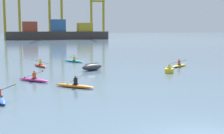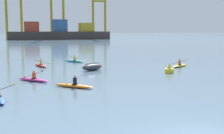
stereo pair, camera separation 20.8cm
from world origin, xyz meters
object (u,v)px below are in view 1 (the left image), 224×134
object	(u,v)px
kayak_magenta	(34,79)
kayak_orange	(75,85)
capsized_dinghy	(92,67)
kayak_yellow	(179,65)
gantry_crane_east_mid	(56,3)
channel_buoy	(169,69)
container_barge	(58,33)
gantry_crane_east	(98,7)
gantry_crane_west_mid	(12,3)
kayak_teal	(74,61)
kayak_red	(40,65)

from	to	relation	value
kayak_magenta	kayak_orange	size ratio (longest dim) A/B	1.01
capsized_dinghy	kayak_orange	xyz separation A→B (m)	(-3.54, -9.21, -0.18)
kayak_magenta	kayak_yellow	size ratio (longest dim) A/B	0.93
gantry_crane_east_mid	channel_buoy	size ratio (longest dim) A/B	36.67
container_barge	gantry_crane_east	distance (m)	29.20
gantry_crane_west_mid	gantry_crane_east_mid	distance (m)	20.54
gantry_crane_east	kayak_magenta	distance (m)	133.01
capsized_dinghy	channel_buoy	size ratio (longest dim) A/B	2.82
gantry_crane_east_mid	kayak_magenta	world-z (taller)	gantry_crane_east_mid
kayak_teal	gantry_crane_east	bearing A→B (deg)	73.91
kayak_yellow	gantry_crane_east	bearing A→B (deg)	80.03
gantry_crane_west_mid	kayak_magenta	size ratio (longest dim) A/B	12.24
capsized_dinghy	kayak_magenta	xyz separation A→B (m)	(-6.39, -5.42, -0.18)
kayak_red	kayak_orange	distance (m)	14.26
container_barge	kayak_teal	size ratio (longest dim) A/B	14.93
channel_buoy	kayak_red	size ratio (longest dim) A/B	0.29
channel_buoy	kayak_magenta	bearing A→B (deg)	-175.39
kayak_red	kayak_yellow	size ratio (longest dim) A/B	1.09
gantry_crane_east_mid	kayak_yellow	distance (m)	118.54
channel_buoy	kayak_teal	distance (m)	15.09
capsized_dinghy	container_barge	bearing A→B (deg)	84.96
gantry_crane_west_mid	capsized_dinghy	distance (m)	121.96
channel_buoy	kayak_magenta	distance (m)	13.44
gantry_crane_east	kayak_teal	distance (m)	117.85
gantry_crane_east	container_barge	bearing A→B (deg)	-149.34
capsized_dinghy	kayak_magenta	size ratio (longest dim) A/B	0.96
channel_buoy	kayak_orange	bearing A→B (deg)	-155.22
container_barge	kayak_magenta	distance (m)	114.24
kayak_magenta	kayak_red	bearing A→B (deg)	83.25
capsized_dinghy	gantry_crane_east_mid	bearing A→B (deg)	85.15
gantry_crane_west_mid	kayak_teal	world-z (taller)	gantry_crane_west_mid
gantry_crane_west_mid	gantry_crane_east_mid	world-z (taller)	gantry_crane_east_mid
kayak_red	gantry_crane_west_mid	bearing A→B (deg)	92.58
gantry_crane_west_mid	kayak_magenta	distance (m)	126.98
channel_buoy	kayak_teal	size ratio (longest dim) A/B	0.33
gantry_crane_east_mid	kayak_magenta	size ratio (longest dim) A/B	12.53
channel_buoy	kayak_red	bearing A→B (deg)	142.61
container_barge	kayak_magenta	size ratio (longest dim) A/B	15.46
gantry_crane_east	gantry_crane_west_mid	bearing A→B (deg)	-179.25
kayak_magenta	kayak_teal	bearing A→B (deg)	67.33
container_barge	kayak_orange	world-z (taller)	container_barge
kayak_teal	kayak_orange	world-z (taller)	same
kayak_teal	kayak_orange	bearing A→B (deg)	-99.71
container_barge	kayak_yellow	distance (m)	107.75
gantry_crane_east_mid	kayak_orange	size ratio (longest dim) A/B	12.61
container_barge	gantry_crane_west_mid	distance (m)	27.36
container_barge	gantry_crane_east	size ratio (longest dim) A/B	1.37
kayak_red	kayak_yellow	xyz separation A→B (m)	(15.79, -4.99, -0.00)
kayak_yellow	container_barge	bearing A→B (deg)	90.60
gantry_crane_east_mid	gantry_crane_west_mid	bearing A→B (deg)	171.32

